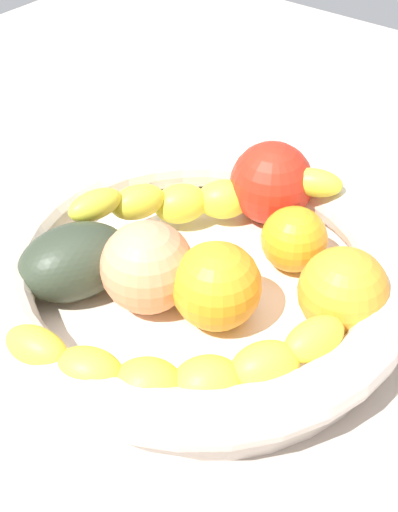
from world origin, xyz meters
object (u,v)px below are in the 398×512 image
Objects in this scene: orange_mid_right at (217,286)px; tomato_red at (272,183)px; avocado_dark at (75,261)px; peach_blush at (147,267)px; fruit_bowl at (199,274)px; orange_mid_left at (294,239)px; banana_draped_right at (177,371)px; orange_front at (343,292)px; banana_draped_left at (204,198)px.

tomato_red is at bearing -162.88° from orange_mid_right.
orange_mid_right is 11.05cm from avocado_dark.
peach_blush reaches higher than avocado_dark.
tomato_red reaches higher than orange_mid_right.
orange_mid_left is at bearing 147.00° from fruit_bowl.
avocado_dark is at bearing -105.52° from banana_draped_right.
banana_draped_right is 13.38cm from avocado_dark.
tomato_red reaches higher than orange_front.
tomato_red reaches higher than fruit_bowl.
banana_draped_left reaches higher than fruit_bowl.
orange_mid_left is at bearing 137.94° from avocado_dark.
banana_draped_left is 0.99× the size of banana_draped_right.
fruit_bowl is 1.81× the size of banana_draped_right.
orange_mid_left is 0.81× the size of orange_mid_right.
tomato_red is (-14.62, 1.05, 0.07)cm from peach_blush.
fruit_bowl is at bearing 130.33° from avocado_dark.
tomato_red reaches higher than orange_mid_left.
fruit_bowl is at bearing -33.00° from orange_mid_left.
tomato_red is (-10.88, -0.78, 2.32)cm from fruit_bowl.
orange_front reaches higher than avocado_dark.
banana_draped_left is 8.53cm from orange_mid_left.
banana_draped_left is at bearing -35.46° from tomato_red.
banana_draped_right is 2.07× the size of avocado_dark.
orange_front is at bearing 116.98° from avocado_dark.
fruit_bowl is 4.34cm from orange_mid_right.
orange_front is at bearing 59.99° from orange_mid_left.
orange_mid_left is 16.97cm from avocado_dark.
orange_front reaches higher than orange_mid_left.
peach_blush is at bearing -127.57° from banana_draped_right.
orange_front is 19.79cm from avocado_dark.
avocado_dark is (6.03, -7.10, 1.55)cm from fruit_bowl.
banana_draped_left is 2.53× the size of tomato_red.
peach_blush is at bearing -25.98° from fruit_bowl.
avocado_dark reaches higher than orange_mid_left.
orange_front reaches higher than fruit_bowl.
fruit_bowl is 4.70× the size of peach_blush.
banana_draped_left is 2.77× the size of orange_front.
orange_mid_right is at bearing -55.47° from orange_front.
banana_draped_right is 9.64cm from peach_blush.
banana_draped_right is 2.79× the size of orange_front.
avocado_dark is at bearing -13.40° from banana_draped_left.
peach_blush reaches higher than banana_draped_left.
banana_draped_right is 2.55× the size of tomato_red.
orange_mid_right reaches higher than avocado_dark.
peach_blush is at bearing -71.78° from orange_mid_right.
banana_draped_right is at bearing 31.10° from fruit_bowl.
peach_blush is at bearing 13.78° from banana_draped_left.
fruit_bowl is 11.15cm from tomato_red.
avocado_dark is (2.28, -5.27, -0.69)cm from peach_blush.
banana_draped_left is 2.58× the size of peach_blush.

